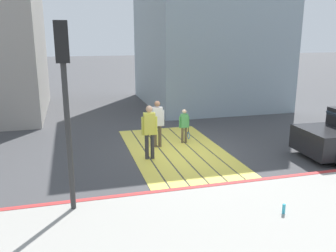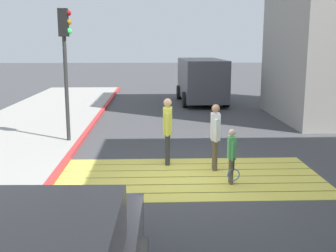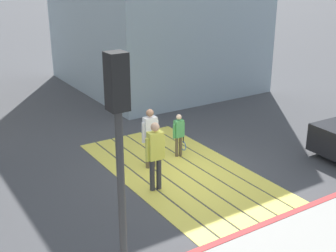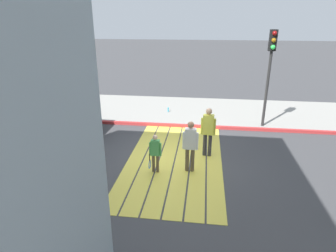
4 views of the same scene
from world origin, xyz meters
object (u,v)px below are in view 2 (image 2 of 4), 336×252
at_px(van_down_street, 201,79).
at_px(pedestrian_adult_lead, 215,132).
at_px(traffic_light_corner, 65,49).
at_px(pedestrian_child_with_racket, 232,153).
at_px(pedestrian_adult_trailing, 168,126).

height_order(van_down_street, pedestrian_adult_lead, van_down_street).
height_order(traffic_light_corner, pedestrian_adult_lead, traffic_light_corner).
bearing_deg(pedestrian_adult_lead, van_down_street, 84.95).
distance_m(van_down_street, pedestrian_child_with_racket, 13.37).
height_order(traffic_light_corner, pedestrian_child_with_racket, traffic_light_corner).
bearing_deg(pedestrian_child_with_racket, traffic_light_corner, 137.49).
height_order(van_down_street, pedestrian_child_with_racket, van_down_street).
xyz_separation_m(van_down_street, pedestrian_child_with_racket, (-0.87, -13.33, -0.55)).
xyz_separation_m(traffic_light_corner, pedestrian_adult_lead, (4.27, -3.03, -2.04)).
bearing_deg(van_down_street, pedestrian_adult_trailing, -100.98).
bearing_deg(pedestrian_child_with_racket, pedestrian_adult_lead, 101.26).
distance_m(van_down_street, traffic_light_corner, 10.80).
xyz_separation_m(van_down_street, pedestrian_adult_trailing, (-2.27, -11.69, -0.23)).
relative_size(traffic_light_corner, pedestrian_adult_trailing, 2.37).
bearing_deg(pedestrian_adult_trailing, van_down_street, 79.02).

